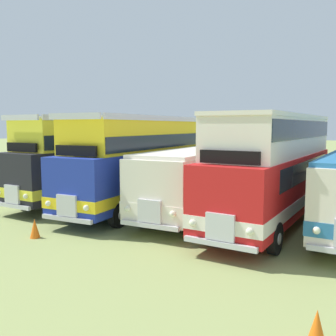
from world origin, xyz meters
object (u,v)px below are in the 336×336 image
Objects in this scene: bus_third_in_row at (203,176)px; cone_mid_row at (35,228)px; bus_fourth_in_row at (274,164)px; cone_near_end at (317,327)px; bus_first_in_row at (92,157)px; bus_second_in_row at (141,160)px.

cone_mid_row is (-3.71, -6.58, -1.40)m from bus_third_in_row.
cone_mid_row is (-7.00, -6.30, -2.12)m from bus_fourth_in_row.
cone_near_end is at bearing -12.42° from cone_mid_row.
bus_fourth_in_row reaches higher than cone_near_end.
bus_first_in_row and bus_second_in_row have the same top height.
cone_near_end is (9.47, -8.57, -2.02)m from bus_second_in_row.
bus_third_in_row is 0.93× the size of bus_fourth_in_row.
bus_first_in_row is 14.36× the size of cone_mid_row.
bus_third_in_row reaches higher than cone_mid_row.
bus_first_in_row is 1.00× the size of bus_third_in_row.
bus_first_in_row reaches higher than bus_third_in_row.
bus_second_in_row is 15.76× the size of cone_mid_row.
bus_third_in_row is (6.55, 0.08, -0.60)m from bus_first_in_row.
bus_first_in_row is 0.93× the size of bus_fourth_in_row.
bus_fourth_in_row is at bearing -4.97° from bus_third_in_row.
cone_near_end is (12.74, -8.68, -2.02)m from bus_first_in_row.
bus_first_in_row is 3.27m from bus_second_in_row.
bus_fourth_in_row is (9.84, -0.21, 0.12)m from bus_first_in_row.
bus_fourth_in_row is 15.93× the size of cone_near_end.
bus_fourth_in_row is at bearing -1.19° from bus_first_in_row.
bus_first_in_row reaches higher than cone_mid_row.
bus_third_in_row is at bearing 125.21° from cone_near_end.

